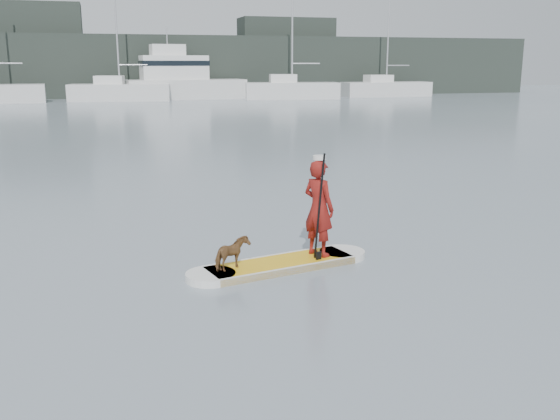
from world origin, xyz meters
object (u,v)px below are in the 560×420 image
object	(u,v)px
paddler	(319,208)
sailboat_e	(291,89)
sailboat_f	(385,87)
motor_yacht_a	(181,79)
sailboat_d	(119,90)
paddleboard	(280,265)
dog	(232,254)

from	to	relation	value
paddler	sailboat_e	distance (m)	49.65
sailboat_f	motor_yacht_a	bearing A→B (deg)	176.95
sailboat_d	sailboat_f	xyz separation A→B (m)	(26.31, 0.38, -0.02)
paddler	sailboat_e	bearing A→B (deg)	-47.14
motor_yacht_a	sailboat_f	bearing A→B (deg)	-7.36
paddleboard	sailboat_f	distance (m)	55.62
sailboat_e	motor_yacht_a	size ratio (longest dim) A/B	1.13
paddleboard	sailboat_f	bearing A→B (deg)	50.40
paddler	dog	distance (m)	1.72
sailboat_d	sailboat_e	distance (m)	15.82
paddleboard	sailboat_e	bearing A→B (deg)	60.31
dog	sailboat_d	bearing A→B (deg)	-34.28
sailboat_f	motor_yacht_a	world-z (taller)	sailboat_f
sailboat_d	motor_yacht_a	distance (m)	5.93
motor_yacht_a	paddleboard	bearing A→B (deg)	-100.03
paddleboard	sailboat_d	xyz separation A→B (m)	(-1.15, 49.22, 0.88)
paddler	sailboat_f	world-z (taller)	sailboat_f
paddleboard	sailboat_f	size ratio (longest dim) A/B	0.24
paddler	motor_yacht_a	bearing A→B (deg)	-35.26
paddleboard	sailboat_e	world-z (taller)	sailboat_e
dog	sailboat_d	world-z (taller)	sailboat_d
paddler	dog	world-z (taller)	paddler
sailboat_e	sailboat_f	bearing A→B (deg)	19.08
sailboat_f	motor_yacht_a	size ratio (longest dim) A/B	1.20
paddleboard	sailboat_d	world-z (taller)	sailboat_d
dog	motor_yacht_a	distance (m)	51.00
sailboat_d	motor_yacht_a	world-z (taller)	sailboat_d
sailboat_e	motor_yacht_a	xyz separation A→B (m)	(-10.04, 2.67, 0.95)
sailboat_f	motor_yacht_a	xyz separation A→B (m)	(-20.59, 0.90, 0.94)
dog	motor_yacht_a	xyz separation A→B (m)	(5.42, 50.69, 1.47)
paddler	sailboat_f	distance (m)	55.14
sailboat_e	sailboat_f	distance (m)	10.69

